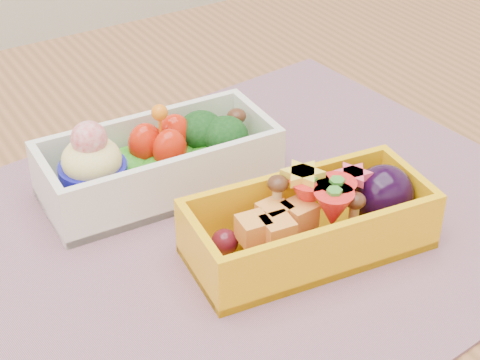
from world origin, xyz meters
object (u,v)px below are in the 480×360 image
placemat (235,229)px  table (194,335)px  bento_yellow (314,221)px  bento_white (158,162)px

placemat → table: bearing=165.4°
bento_yellow → bento_white: bearing=122.0°
bento_white → bento_yellow: bearing=-61.9°
bento_yellow → placemat: bearing=131.2°
bento_white → bento_yellow: 0.14m
placemat → bento_white: 0.08m
table → placemat: (0.03, -0.01, 0.10)m
placemat → bento_yellow: (0.04, -0.05, 0.03)m
table → bento_white: 0.14m
table → placemat: placemat is taller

